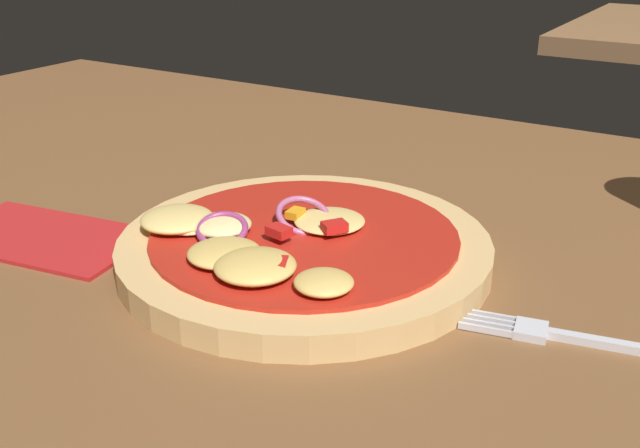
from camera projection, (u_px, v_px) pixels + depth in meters
dining_table at (340, 284)px, 0.51m from camera, size 1.43×0.83×0.04m
pizza at (299, 247)px, 0.50m from camera, size 0.25×0.25×0.04m
fork at (590, 341)px, 0.41m from camera, size 0.16×0.04×0.01m
napkin at (44, 237)px, 0.54m from camera, size 0.16×0.11×0.00m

